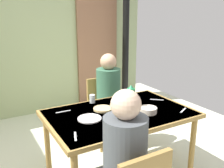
{
  "coord_description": "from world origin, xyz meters",
  "views": [
    {
      "loc": [
        -0.78,
        -2.05,
        1.67
      ],
      "look_at": [
        0.41,
        0.02,
        1.0
      ],
      "focal_mm": 39.77,
      "sensor_mm": 36.0,
      "label": 1
    }
  ],
  "objects_px": {
    "dining_table": "(120,119)",
    "person_near_diner": "(124,151)",
    "serving_bowl_center": "(148,110)",
    "chair_far_diner": "(104,106)",
    "water_bottle_green_near": "(131,99)",
    "person_far_diner": "(109,89)"
  },
  "relations": [
    {
      "from": "dining_table",
      "to": "person_near_diner",
      "type": "bearing_deg",
      "value": -119.36
    },
    {
      "from": "person_near_diner",
      "to": "serving_bowl_center",
      "type": "distance_m",
      "value": 0.8
    },
    {
      "from": "chair_far_diner",
      "to": "dining_table",
      "type": "bearing_deg",
      "value": 72.5
    },
    {
      "from": "dining_table",
      "to": "water_bottle_green_near",
      "type": "bearing_deg",
      "value": -16.38
    },
    {
      "from": "dining_table",
      "to": "serving_bowl_center",
      "type": "relative_size",
      "value": 8.24
    },
    {
      "from": "person_far_diner",
      "to": "water_bottle_green_near",
      "type": "height_order",
      "value": "person_far_diner"
    },
    {
      "from": "person_near_diner",
      "to": "person_far_diner",
      "type": "height_order",
      "value": "same"
    },
    {
      "from": "person_near_diner",
      "to": "water_bottle_green_near",
      "type": "xyz_separation_m",
      "value": [
        0.48,
        0.64,
        0.1
      ]
    },
    {
      "from": "dining_table",
      "to": "chair_far_diner",
      "type": "height_order",
      "value": "chair_far_diner"
    },
    {
      "from": "dining_table",
      "to": "person_near_diner",
      "type": "height_order",
      "value": "person_near_diner"
    },
    {
      "from": "person_near_diner",
      "to": "person_far_diner",
      "type": "bearing_deg",
      "value": 64.78
    },
    {
      "from": "water_bottle_green_near",
      "to": "serving_bowl_center",
      "type": "bearing_deg",
      "value": -44.02
    },
    {
      "from": "chair_far_diner",
      "to": "person_near_diner",
      "type": "relative_size",
      "value": 1.13
    },
    {
      "from": "person_near_diner",
      "to": "serving_bowl_center",
      "type": "bearing_deg",
      "value": 40.41
    },
    {
      "from": "person_far_diner",
      "to": "water_bottle_green_near",
      "type": "distance_m",
      "value": 0.72
    },
    {
      "from": "person_far_diner",
      "to": "chair_far_diner",
      "type": "bearing_deg",
      "value": -90.0
    },
    {
      "from": "serving_bowl_center",
      "to": "dining_table",
      "type": "bearing_deg",
      "value": 146.71
    },
    {
      "from": "dining_table",
      "to": "serving_bowl_center",
      "type": "distance_m",
      "value": 0.29
    },
    {
      "from": "dining_table",
      "to": "chair_far_diner",
      "type": "xyz_separation_m",
      "value": [
        0.25,
        0.81,
        -0.18
      ]
    },
    {
      "from": "dining_table",
      "to": "person_far_diner",
      "type": "bearing_deg",
      "value": 69.22
    },
    {
      "from": "water_bottle_green_near",
      "to": "serving_bowl_center",
      "type": "distance_m",
      "value": 0.2
    },
    {
      "from": "dining_table",
      "to": "person_near_diner",
      "type": "relative_size",
      "value": 1.82
    }
  ]
}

